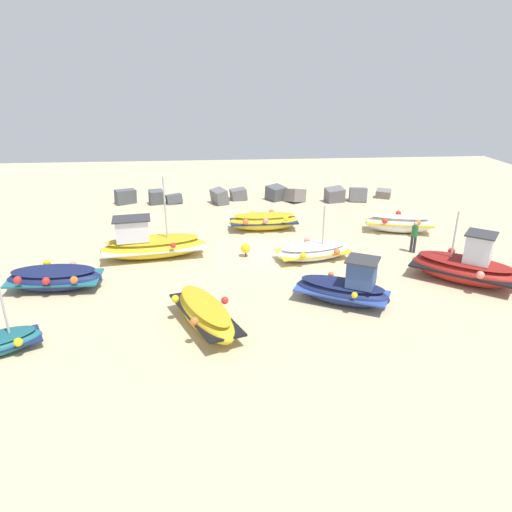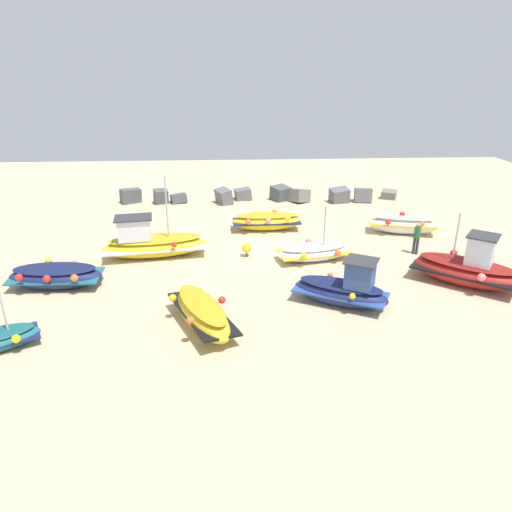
{
  "view_description": "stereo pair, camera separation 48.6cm",
  "coord_description": "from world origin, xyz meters",
  "px_view_note": "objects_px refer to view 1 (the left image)",
  "views": [
    {
      "loc": [
        -2.84,
        -22.21,
        8.74
      ],
      "look_at": [
        -1.18,
        -2.85,
        0.9
      ],
      "focal_mm": 32.21,
      "sensor_mm": 36.0,
      "label": 1
    },
    {
      "loc": [
        -2.35,
        -22.24,
        8.74
      ],
      "look_at": [
        -1.18,
        -2.85,
        0.9
      ],
      "focal_mm": 32.21,
      "sensor_mm": 36.0,
      "label": 2
    }
  ],
  "objects_px": {
    "fishing_boat_4": "(205,314)",
    "fishing_boat_6": "(54,278)",
    "fishing_boat_0": "(313,251)",
    "fishing_boat_7": "(345,288)",
    "fishing_boat_3": "(466,267)",
    "fishing_boat_5": "(264,221)",
    "mooring_buoy_0": "(246,248)",
    "fishing_boat_2": "(399,223)",
    "fishing_boat_1": "(151,244)",
    "person_walking": "(414,235)"
  },
  "relations": [
    {
      "from": "fishing_boat_4",
      "to": "fishing_boat_5",
      "type": "relative_size",
      "value": 1.04
    },
    {
      "from": "fishing_boat_2",
      "to": "person_walking",
      "type": "bearing_deg",
      "value": 96.16
    },
    {
      "from": "fishing_boat_4",
      "to": "mooring_buoy_0",
      "type": "relative_size",
      "value": 6.22
    },
    {
      "from": "fishing_boat_4",
      "to": "fishing_boat_7",
      "type": "bearing_deg",
      "value": -99.56
    },
    {
      "from": "fishing_boat_4",
      "to": "mooring_buoy_0",
      "type": "height_order",
      "value": "fishing_boat_4"
    },
    {
      "from": "fishing_boat_5",
      "to": "person_walking",
      "type": "distance_m",
      "value": 8.49
    },
    {
      "from": "fishing_boat_5",
      "to": "fishing_boat_7",
      "type": "xyz_separation_m",
      "value": [
        2.3,
        -9.5,
        0.12
      ]
    },
    {
      "from": "fishing_boat_0",
      "to": "fishing_boat_1",
      "type": "distance_m",
      "value": 8.15
    },
    {
      "from": "fishing_boat_5",
      "to": "fishing_boat_7",
      "type": "bearing_deg",
      "value": 102.42
    },
    {
      "from": "mooring_buoy_0",
      "to": "fishing_boat_2",
      "type": "bearing_deg",
      "value": 18.3
    },
    {
      "from": "fishing_boat_3",
      "to": "fishing_boat_5",
      "type": "distance_m",
      "value": 11.4
    },
    {
      "from": "fishing_boat_3",
      "to": "fishing_boat_7",
      "type": "xyz_separation_m",
      "value": [
        -5.85,
        -1.54,
        -0.06
      ]
    },
    {
      "from": "fishing_boat_5",
      "to": "fishing_boat_6",
      "type": "bearing_deg",
      "value": 35.24
    },
    {
      "from": "fishing_boat_1",
      "to": "fishing_boat_5",
      "type": "bearing_deg",
      "value": -156.54
    },
    {
      "from": "fishing_boat_4",
      "to": "fishing_boat_6",
      "type": "distance_m",
      "value": 7.49
    },
    {
      "from": "fishing_boat_7",
      "to": "person_walking",
      "type": "distance_m",
      "value": 7.22
    },
    {
      "from": "fishing_boat_1",
      "to": "fishing_boat_0",
      "type": "bearing_deg",
      "value": 164.72
    },
    {
      "from": "fishing_boat_7",
      "to": "mooring_buoy_0",
      "type": "height_order",
      "value": "fishing_boat_7"
    },
    {
      "from": "fishing_boat_6",
      "to": "fishing_boat_4",
      "type": "bearing_deg",
      "value": 151.66
    },
    {
      "from": "fishing_boat_6",
      "to": "mooring_buoy_0",
      "type": "relative_size",
      "value": 5.83
    },
    {
      "from": "fishing_boat_0",
      "to": "fishing_boat_7",
      "type": "distance_m",
      "value": 4.75
    },
    {
      "from": "fishing_boat_1",
      "to": "fishing_boat_7",
      "type": "height_order",
      "value": "fishing_boat_1"
    },
    {
      "from": "fishing_boat_4",
      "to": "person_walking",
      "type": "relative_size",
      "value": 2.59
    },
    {
      "from": "fishing_boat_5",
      "to": "fishing_boat_6",
      "type": "xyz_separation_m",
      "value": [
        -9.75,
        -7.19,
        -0.02
      ]
    },
    {
      "from": "fishing_boat_1",
      "to": "fishing_boat_3",
      "type": "bearing_deg",
      "value": 155.25
    },
    {
      "from": "fishing_boat_4",
      "to": "fishing_boat_1",
      "type": "bearing_deg",
      "value": -2.08
    },
    {
      "from": "fishing_boat_6",
      "to": "person_walking",
      "type": "xyz_separation_m",
      "value": [
        17.05,
        2.89,
        0.44
      ]
    },
    {
      "from": "mooring_buoy_0",
      "to": "fishing_boat_7",
      "type": "bearing_deg",
      "value": -55.79
    },
    {
      "from": "fishing_boat_6",
      "to": "fishing_boat_3",
      "type": "bearing_deg",
      "value": 179.03
    },
    {
      "from": "fishing_boat_3",
      "to": "fishing_boat_6",
      "type": "bearing_deg",
      "value": -144.09
    },
    {
      "from": "fishing_boat_3",
      "to": "fishing_boat_5",
      "type": "height_order",
      "value": "fishing_boat_3"
    },
    {
      "from": "fishing_boat_0",
      "to": "mooring_buoy_0",
      "type": "xyz_separation_m",
      "value": [
        -3.33,
        0.62,
        0.03
      ]
    },
    {
      "from": "fishing_boat_7",
      "to": "fishing_boat_0",
      "type": "bearing_deg",
      "value": 122.14
    },
    {
      "from": "fishing_boat_1",
      "to": "person_walking",
      "type": "xyz_separation_m",
      "value": [
        13.4,
        -0.5,
        0.26
      ]
    },
    {
      "from": "fishing_boat_6",
      "to": "person_walking",
      "type": "relative_size",
      "value": 2.43
    },
    {
      "from": "fishing_boat_1",
      "to": "fishing_boat_4",
      "type": "distance_m",
      "value": 7.66
    },
    {
      "from": "fishing_boat_0",
      "to": "fishing_boat_7",
      "type": "xyz_separation_m",
      "value": [
        0.31,
        -4.74,
        0.24
      ]
    },
    {
      "from": "fishing_boat_2",
      "to": "fishing_boat_3",
      "type": "relative_size",
      "value": 0.86
    },
    {
      "from": "fishing_boat_3",
      "to": "fishing_boat_6",
      "type": "height_order",
      "value": "fishing_boat_3"
    },
    {
      "from": "fishing_boat_2",
      "to": "mooring_buoy_0",
      "type": "relative_size",
      "value": 5.91
    },
    {
      "from": "fishing_boat_3",
      "to": "fishing_boat_5",
      "type": "bearing_deg",
      "value": 174.06
    },
    {
      "from": "fishing_boat_0",
      "to": "fishing_boat_4",
      "type": "distance_m",
      "value": 8.08
    },
    {
      "from": "fishing_boat_1",
      "to": "mooring_buoy_0",
      "type": "xyz_separation_m",
      "value": [
        4.75,
        -0.34,
        -0.26
      ]
    },
    {
      "from": "fishing_boat_0",
      "to": "fishing_boat_7",
      "type": "bearing_deg",
      "value": 82.06
    },
    {
      "from": "fishing_boat_4",
      "to": "fishing_boat_7",
      "type": "distance_m",
      "value": 5.73
    },
    {
      "from": "fishing_boat_0",
      "to": "fishing_boat_4",
      "type": "relative_size",
      "value": 0.93
    },
    {
      "from": "fishing_boat_6",
      "to": "person_walking",
      "type": "height_order",
      "value": "person_walking"
    },
    {
      "from": "fishing_boat_0",
      "to": "fishing_boat_2",
      "type": "xyz_separation_m",
      "value": [
        5.79,
        3.64,
        0.14
      ]
    },
    {
      "from": "fishing_boat_1",
      "to": "fishing_boat_4",
      "type": "height_order",
      "value": "fishing_boat_1"
    },
    {
      "from": "mooring_buoy_0",
      "to": "fishing_boat_5",
      "type": "bearing_deg",
      "value": 72.04
    }
  ]
}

